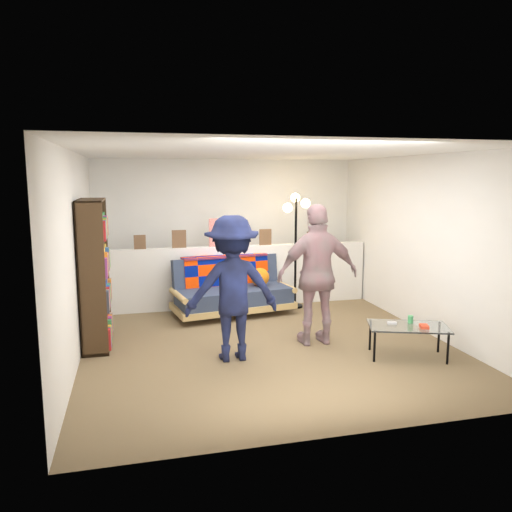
{
  "coord_description": "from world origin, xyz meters",
  "views": [
    {
      "loc": [
        -1.6,
        -6.03,
        2.11
      ],
      "look_at": [
        0.0,
        0.4,
        1.05
      ],
      "focal_mm": 35.0,
      "sensor_mm": 36.0,
      "label": 1
    }
  ],
  "objects": [
    {
      "name": "ground",
      "position": [
        0.0,
        0.0,
        0.0
      ],
      "size": [
        5.0,
        5.0,
        0.0
      ],
      "primitive_type": "plane",
      "color": "brown",
      "rests_on": "ground"
    },
    {
      "name": "room_shell",
      "position": [
        0.0,
        0.47,
        1.67
      ],
      "size": [
        4.6,
        5.05,
        2.45
      ],
      "color": "silver",
      "rests_on": "ground"
    },
    {
      "name": "half_wall_ledge",
      "position": [
        0.0,
        1.8,
        0.5
      ],
      "size": [
        4.45,
        0.15,
        1.0
      ],
      "primitive_type": "cube",
      "color": "silver",
      "rests_on": "ground"
    },
    {
      "name": "ledge_decor",
      "position": [
        -0.23,
        1.78,
        1.18
      ],
      "size": [
        2.97,
        0.02,
        0.45
      ],
      "color": "brown",
      "rests_on": "half_wall_ledge"
    },
    {
      "name": "futon_sofa",
      "position": [
        -0.13,
        1.37,
        0.36
      ],
      "size": [
        1.92,
        1.14,
        0.78
      ],
      "color": "tan",
      "rests_on": "ground"
    },
    {
      "name": "bookshelf",
      "position": [
        -2.08,
        0.34,
        0.86
      ],
      "size": [
        0.31,
        0.92,
        1.84
      ],
      "color": "#321F10",
      "rests_on": "ground"
    },
    {
      "name": "coffee_table",
      "position": [
        1.5,
        -0.99,
        0.35
      ],
      "size": [
        1.02,
        0.77,
        0.47
      ],
      "color": "black",
      "rests_on": "ground"
    },
    {
      "name": "floor_lamp",
      "position": [
        0.94,
        1.53,
        1.31
      ],
      "size": [
        0.41,
        0.33,
        1.85
      ],
      "color": "black",
      "rests_on": "ground"
    },
    {
      "name": "person_left",
      "position": [
        -0.51,
        -0.54,
        0.84
      ],
      "size": [
        1.09,
        0.63,
        1.68
      ],
      "primitive_type": "imported",
      "rotation": [
        0.0,
        0.0,
        3.15
      ],
      "color": "black",
      "rests_on": "ground"
    },
    {
      "name": "person_right",
      "position": [
        0.63,
        -0.27,
        0.89
      ],
      "size": [
        1.05,
        0.44,
        1.78
      ],
      "primitive_type": "imported",
      "rotation": [
        0.0,
        0.0,
        3.13
      ],
      "color": "#C47F88",
      "rests_on": "ground"
    }
  ]
}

